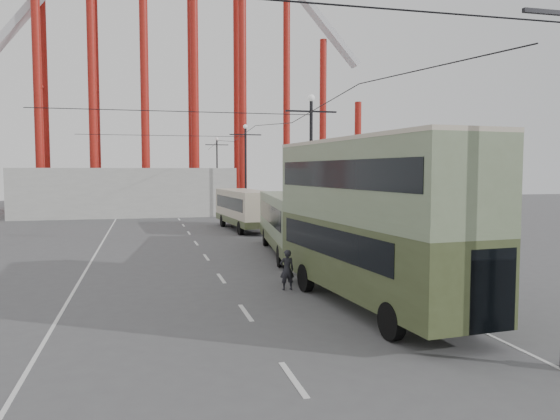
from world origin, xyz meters
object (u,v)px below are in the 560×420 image
object	(u,v)px
pedestrian	(287,270)
single_decker_green	(293,221)
double_decker_bus	(372,213)
single_decker_cream	(244,208)

from	to	relation	value
pedestrian	single_decker_green	bearing A→B (deg)	-108.32
single_decker_green	pedestrian	distance (m)	9.38
double_decker_bus	single_decker_cream	xyz separation A→B (m)	(0.17, 25.62, -1.49)
double_decker_bus	single_decker_cream	world-z (taller)	double_decker_bus
single_decker_green	single_decker_cream	world-z (taller)	single_decker_green
double_decker_bus	pedestrian	xyz separation A→B (m)	(-2.12, 3.42, -2.47)
double_decker_bus	single_decker_cream	bearing A→B (deg)	84.73
double_decker_bus	single_decker_green	distance (m)	12.42
single_decker_green	single_decker_cream	bearing A→B (deg)	98.73
single_decker_green	pedestrian	bearing A→B (deg)	-99.94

